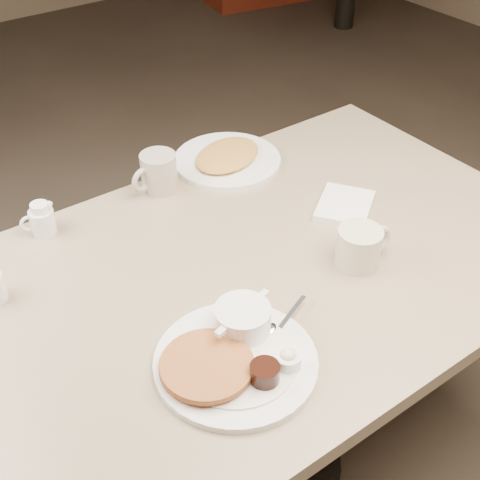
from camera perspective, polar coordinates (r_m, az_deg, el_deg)
diner_table at (r=1.54m, az=0.44°, el=-7.40°), size 1.50×0.90×0.75m
main_plate at (r=1.22m, az=-0.55°, el=-9.90°), size 0.40×0.38×0.07m
coffee_mug_near at (r=1.44m, az=10.58°, el=-0.54°), size 0.14×0.11×0.09m
napkin at (r=1.62m, az=9.23°, el=3.00°), size 0.20×0.19×0.02m
coffee_mug_far at (r=1.66m, az=-7.28°, el=5.93°), size 0.14×0.11×0.10m
creamer_right at (r=1.58m, az=-17.13°, el=1.75°), size 0.09×0.08×0.08m
hash_plate at (r=1.78m, az=-1.13°, el=7.21°), size 0.38×0.38×0.04m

